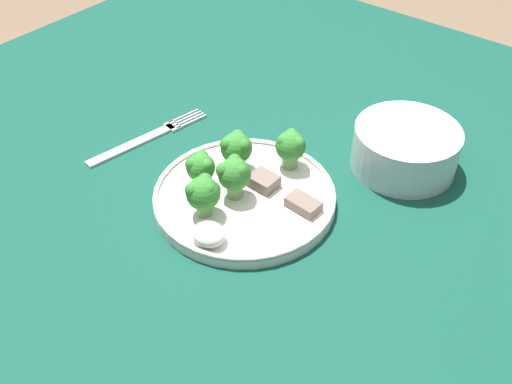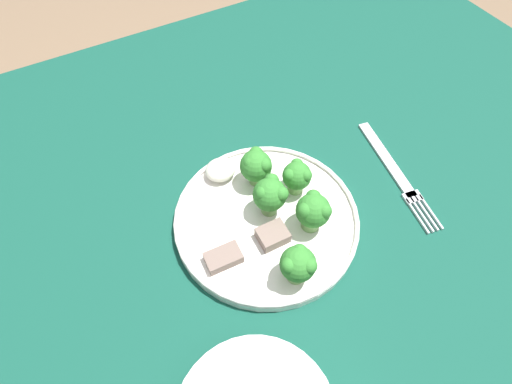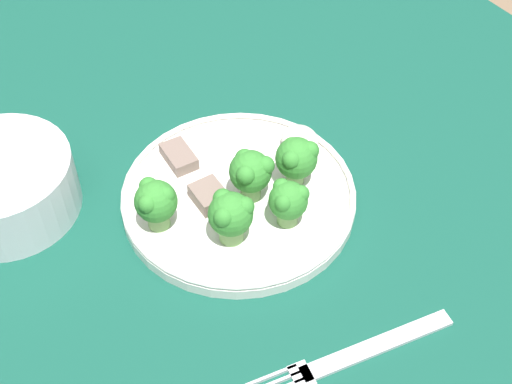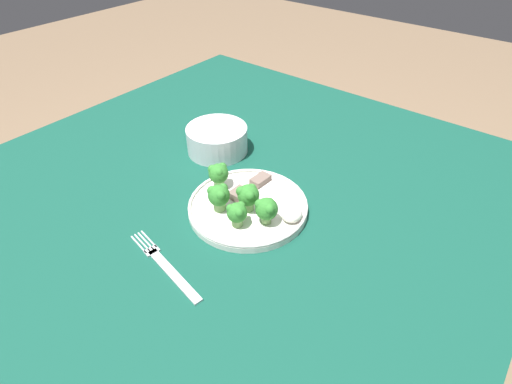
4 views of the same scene
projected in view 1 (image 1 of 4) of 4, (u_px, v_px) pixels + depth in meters
The scene contains 12 objects.
table at pixel (274, 216), 0.87m from camera, with size 1.22×1.10×0.72m.
dinner_plate at pixel (245, 197), 0.76m from camera, with size 0.23×0.23×0.02m.
fork at pixel (147, 138), 0.87m from camera, with size 0.05×0.20×0.00m.
cream_bowl at pixel (405, 149), 0.80m from camera, with size 0.14×0.14×0.06m.
broccoli_floret_near_rim_left at pixel (236, 148), 0.78m from camera, with size 0.04×0.04×0.05m.
broccoli_floret_center_left at pixel (233, 174), 0.74m from camera, with size 0.04×0.04×0.06m.
broccoli_floret_back_left at pixel (203, 193), 0.71m from camera, with size 0.04×0.04×0.05m.
broccoli_floret_front_left at pixel (201, 167), 0.75m from camera, with size 0.04×0.04×0.05m.
broccoli_floret_center_back at pixel (291, 146), 0.78m from camera, with size 0.04×0.04×0.05m.
meat_slice_front_slice at pixel (264, 181), 0.77m from camera, with size 0.04×0.03×0.02m.
meat_slice_middle_slice at pixel (303, 204), 0.73m from camera, with size 0.04×0.03×0.01m.
sauce_dollop at pixel (209, 234), 0.69m from camera, with size 0.04×0.04×0.02m.
Camera 1 is at (0.38, -0.51, 1.23)m, focal length 42.00 mm.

